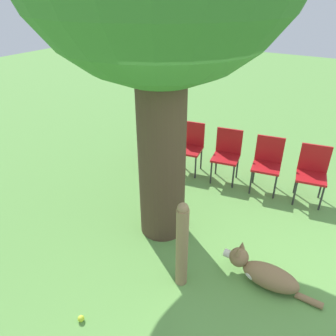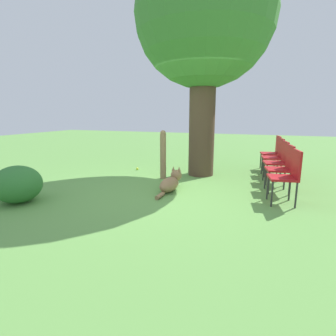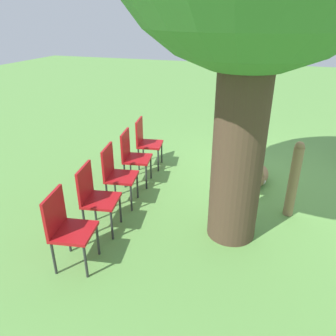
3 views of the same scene
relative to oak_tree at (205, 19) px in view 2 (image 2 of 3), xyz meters
The scene contains 11 objects.
ground_plane 3.83m from the oak_tree, 101.74° to the right, with size 30.00×30.00×0.00m, color #609947.
oak_tree is the anchor object (origin of this frame).
dog 3.67m from the oak_tree, 98.94° to the right, with size 0.32×1.15×0.42m.
fence_post 3.09m from the oak_tree, 135.53° to the right, with size 0.14×0.14×1.10m.
red_chair_0 3.83m from the oak_tree, 41.12° to the right, with size 0.49×0.51×0.90m.
red_chair_1 3.57m from the oak_tree, 26.97° to the right, with size 0.49×0.51×0.90m.
red_chair_2 3.44m from the oak_tree, ahead, with size 0.49×0.51×0.90m.
red_chair_3 3.44m from the oak_tree, 15.42° to the left, with size 0.49×0.51×0.90m.
red_chair_4 3.58m from the oak_tree, 34.97° to the left, with size 0.49×0.51×0.90m.
tennis_ball 3.84m from the oak_tree, behind, with size 0.07×0.07×0.07m.
low_shrub 5.02m from the oak_tree, 128.03° to the right, with size 0.78×0.78×0.62m.
Camera 2 is at (1.75, -4.60, 1.47)m, focal length 28.00 mm.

